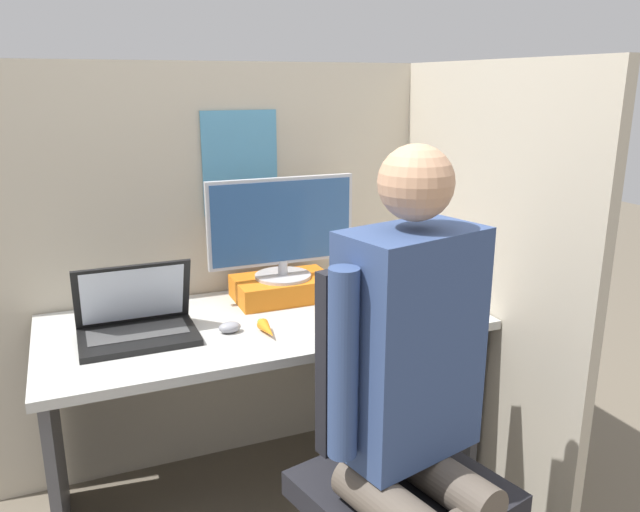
% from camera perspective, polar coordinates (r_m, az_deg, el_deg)
% --- Properties ---
extents(cubicle_panel_back, '(1.97, 0.05, 1.55)m').
position_cam_1_polar(cubicle_panel_back, '(2.46, -7.71, -1.12)').
color(cubicle_panel_back, '#B7AD99').
rests_on(cubicle_panel_back, ground).
extents(cubicle_panel_right, '(0.04, 1.30, 1.55)m').
position_cam_1_polar(cubicle_panel_right, '(2.40, 12.91, -1.87)').
color(cubicle_panel_right, '#B7AD99').
rests_on(cubicle_panel_right, ground).
extents(desk, '(1.47, 0.67, 0.70)m').
position_cam_1_polar(desk, '(2.22, -5.03, -9.71)').
color(desk, '#B7B7B2').
rests_on(desk, ground).
extents(paper_box, '(0.36, 0.23, 0.08)m').
position_cam_1_polar(paper_box, '(2.33, -3.39, -2.92)').
color(paper_box, orange).
rests_on(paper_box, desk).
extents(monitor, '(0.55, 0.21, 0.37)m').
position_cam_1_polar(monitor, '(2.27, -3.51, 2.65)').
color(monitor, '#B2B2B7').
rests_on(monitor, paper_box).
extents(laptop, '(0.36, 0.25, 0.24)m').
position_cam_1_polar(laptop, '(2.06, -16.40, -5.94)').
color(laptop, black).
rests_on(laptop, desk).
extents(mouse, '(0.07, 0.05, 0.04)m').
position_cam_1_polar(mouse, '(2.05, -8.25, -6.46)').
color(mouse, gray).
rests_on(mouse, desk).
extents(stapler, '(0.05, 0.13, 0.04)m').
position_cam_1_polar(stapler, '(2.35, 10.10, -3.45)').
color(stapler, '#A31919').
rests_on(stapler, desk).
extents(carrot_toy, '(0.04, 0.13, 0.04)m').
position_cam_1_polar(carrot_toy, '(2.01, -4.83, -6.72)').
color(carrot_toy, orange).
rests_on(carrot_toy, desk).
extents(office_chair, '(0.56, 0.61, 1.01)m').
position_cam_1_polar(office_chair, '(1.80, 6.73, -16.87)').
color(office_chair, black).
rests_on(office_chair, ground).
extents(person, '(0.47, 0.47, 1.35)m').
position_cam_1_polar(person, '(1.54, 8.59, -11.75)').
color(person, brown).
rests_on(person, ground).
extents(coffee_mug, '(0.09, 0.09, 0.10)m').
position_cam_1_polar(coffee_mug, '(2.42, 4.67, -1.95)').
color(coffee_mug, white).
rests_on(coffee_mug, desk).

